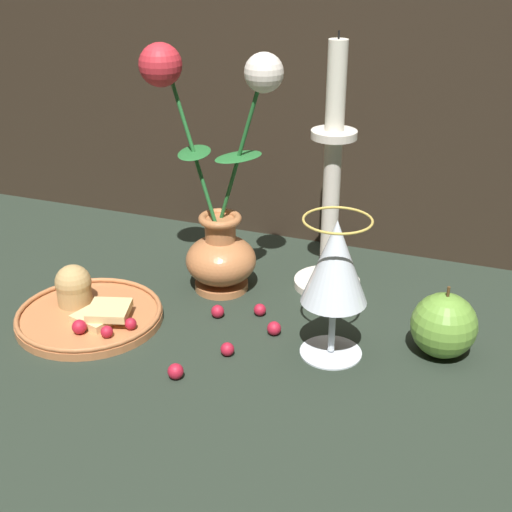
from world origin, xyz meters
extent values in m
plane|color=#232D23|center=(0.00, 0.00, 0.00)|extent=(2.40, 2.40, 0.00)
cylinder|color=#B77042|center=(-0.08, 0.10, 0.01)|extent=(0.07, 0.07, 0.01)
ellipsoid|color=#B77042|center=(-0.08, 0.10, 0.04)|extent=(0.10, 0.10, 0.07)
cylinder|color=#B77042|center=(-0.08, 0.10, 0.09)|extent=(0.04, 0.04, 0.04)
torus|color=#B77042|center=(-0.08, 0.10, 0.10)|extent=(0.06, 0.06, 0.01)
cylinder|color=#23662D|center=(-0.12, 0.09, 0.20)|extent=(0.07, 0.02, 0.20)
ellipsoid|color=#23662D|center=(-0.11, 0.09, 0.19)|extent=(0.05, 0.08, 0.00)
sphere|color=red|center=(-0.15, 0.08, 0.30)|extent=(0.05, 0.05, 0.05)
cylinder|color=#23662D|center=(-0.05, 0.10, 0.20)|extent=(0.06, 0.01, 0.20)
ellipsoid|color=#23662D|center=(-0.06, 0.10, 0.19)|extent=(0.07, 0.08, 0.00)
sphere|color=silver|center=(-0.03, 0.10, 0.30)|extent=(0.05, 0.05, 0.05)
cylinder|color=#B77042|center=(-0.21, -0.05, 0.01)|extent=(0.18, 0.18, 0.01)
torus|color=#B77042|center=(-0.21, -0.05, 0.01)|extent=(0.18, 0.18, 0.01)
cylinder|color=tan|center=(-0.24, -0.03, 0.03)|extent=(0.04, 0.04, 0.03)
sphere|color=tan|center=(-0.24, -0.03, 0.04)|extent=(0.05, 0.05, 0.05)
cube|color=#DBBC7A|center=(-0.19, -0.06, 0.01)|extent=(0.06, 0.06, 0.01)
cube|color=#DBBC7A|center=(-0.17, -0.05, 0.03)|extent=(0.06, 0.06, 0.01)
sphere|color=#AD192D|center=(-0.19, -0.09, 0.02)|extent=(0.02, 0.02, 0.02)
sphere|color=#AD192D|center=(-0.16, -0.09, 0.02)|extent=(0.01, 0.01, 0.01)
sphere|color=#AD192D|center=(-0.14, -0.06, 0.02)|extent=(0.01, 0.01, 0.01)
cylinder|color=silver|center=(0.10, -0.01, 0.00)|extent=(0.07, 0.07, 0.00)
cylinder|color=silver|center=(0.10, -0.01, 0.04)|extent=(0.01, 0.01, 0.07)
cone|color=silver|center=(0.10, -0.01, 0.12)|extent=(0.08, 0.08, 0.10)
cone|color=gold|center=(0.10, -0.01, 0.11)|extent=(0.07, 0.07, 0.07)
torus|color=gold|center=(0.10, -0.01, 0.17)|extent=(0.08, 0.08, 0.00)
cylinder|color=silver|center=(0.05, 0.15, 0.01)|extent=(0.09, 0.09, 0.01)
cylinder|color=silver|center=(0.05, 0.15, 0.11)|extent=(0.02, 0.02, 0.20)
cylinder|color=silver|center=(0.05, 0.15, 0.22)|extent=(0.06, 0.06, 0.01)
cylinder|color=silver|center=(0.05, 0.15, 0.28)|extent=(0.02, 0.02, 0.11)
cylinder|color=black|center=(0.05, 0.15, 0.34)|extent=(0.00, 0.00, 0.01)
sphere|color=#669938|center=(0.22, 0.03, 0.04)|extent=(0.08, 0.08, 0.08)
cylinder|color=#4C3319|center=(0.22, 0.03, 0.08)|extent=(0.00, 0.00, 0.01)
sphere|color=#AD192D|center=(0.02, 0.01, 0.01)|extent=(0.02, 0.02, 0.02)
sphere|color=#AD192D|center=(-0.01, 0.04, 0.01)|extent=(0.02, 0.02, 0.02)
sphere|color=#AD192D|center=(-0.05, -0.12, 0.01)|extent=(0.02, 0.02, 0.02)
sphere|color=#AD192D|center=(-0.01, -0.06, 0.01)|extent=(0.02, 0.02, 0.02)
sphere|color=#AD192D|center=(-0.06, 0.02, 0.01)|extent=(0.02, 0.02, 0.02)
camera|label=1|loc=(0.27, -0.70, 0.46)|focal=50.00mm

